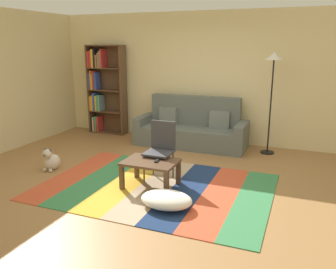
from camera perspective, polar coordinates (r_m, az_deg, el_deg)
ground_plane at (r=5.46m, az=-1.50°, el=-7.41°), size 14.00×14.00×0.00m
back_wall at (r=7.50m, az=6.24°, el=9.18°), size 6.80×0.10×2.70m
left_wall at (r=7.67m, az=-23.43°, el=8.20°), size 0.10×5.50×2.70m
rug at (r=5.20m, az=-2.00°, el=-8.49°), size 3.29×2.31×0.01m
couch at (r=7.21m, az=3.86°, el=0.84°), size 2.26×0.80×1.00m
bookshelf at (r=8.30m, az=-10.65°, el=7.38°), size 0.90×0.28×2.02m
coffee_table at (r=5.10m, az=-2.88°, el=-5.02°), size 0.77×0.56×0.39m
pouf at (r=4.55m, az=-0.25°, el=-10.58°), size 0.68×0.50×0.20m
dog at (r=6.14m, az=-18.47°, el=-4.06°), size 0.22×0.35×0.40m
standing_lamp at (r=6.75m, az=16.79°, el=10.10°), size 0.32×0.32×1.90m
tv_remote at (r=5.05m, az=-1.80°, el=-4.27°), size 0.07×0.16×0.02m
folding_chair at (r=5.36m, az=-1.17°, el=-1.79°), size 0.40×0.40×0.90m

